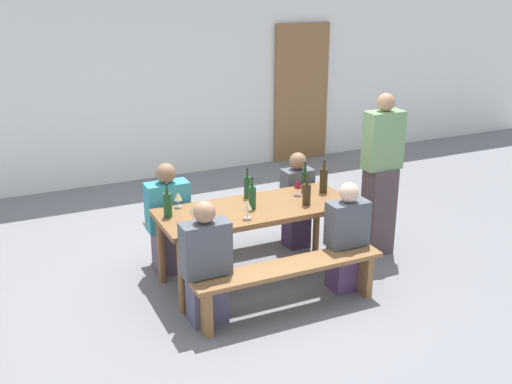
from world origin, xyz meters
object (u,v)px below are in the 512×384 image
bench_near (289,275)px  wine_glass_2 (298,184)px  seated_guest_near_0 (206,267)px  seated_guest_near_1 (347,240)px  wine_glass_0 (193,210)px  tasting_table (256,216)px  seated_guest_far_0 (168,222)px  wine_bottle_1 (324,180)px  wine_glass_1 (247,205)px  wine_glass_3 (178,197)px  standing_host (381,178)px  seated_guest_far_1 (297,202)px  wine_bottle_4 (307,193)px  wooden_door (301,93)px  wine_bottle_0 (168,204)px  wine_bottle_5 (252,197)px  bench_far (229,221)px  wine_bottle_2 (305,180)px  wine_bottle_3 (247,187)px

bench_near → wine_glass_2: size_ratio=10.42×
seated_guest_near_0 → seated_guest_near_1: bearing=-90.0°
wine_glass_0 → seated_guest_near_0: 0.55m
tasting_table → seated_guest_far_0: (-0.70, 0.52, -0.14)m
wine_bottle_1 → wine_glass_1: bearing=-162.2°
seated_guest_near_0 → seated_guest_far_0: 1.04m
wine_glass_3 → standing_host: size_ratio=0.09×
seated_guest_far_0 → seated_guest_far_1: 1.43m
wine_bottle_1 → wine_bottle_4: 0.39m
wooden_door → tasting_table: bearing=-124.7°
wooden_door → wine_bottle_4: size_ratio=6.69×
wine_glass_0 → seated_guest_far_0: (-0.04, 0.62, -0.34)m
wooden_door → wine_bottle_0: 4.57m
wine_glass_0 → wine_bottle_5: bearing=6.8°
tasting_table → seated_guest_far_0: 0.89m
bench_far → seated_guest_far_0: size_ratio=1.57×
wine_bottle_2 → wine_glass_3: (-1.30, 0.10, -0.01)m
bench_far → wine_bottle_2: size_ratio=5.85×
bench_near → seated_guest_near_1: bearing=12.4°
bench_near → seated_guest_far_0: size_ratio=1.57×
wine_bottle_0 → seated_guest_near_0: 0.74m
seated_guest_near_1 → standing_host: (0.74, 0.54, 0.33)m
tasting_table → wine_bottle_0: wine_bottle_0 is taller
wine_bottle_2 → seated_guest_near_1: seated_guest_near_1 is taller
tasting_table → wine_bottle_5: 0.21m
bench_far → wine_bottle_0: (-0.82, -0.55, 0.52)m
seated_guest_far_1 → standing_host: standing_host is taller
bench_far → wine_glass_1: 1.06m
wooden_door → bench_near: 4.76m
wooden_door → wine_bottle_0: wooden_door is taller
bench_near → standing_host: size_ratio=1.03×
wine_bottle_5 → wine_glass_3: bearing=152.4°
seated_guest_near_1 → seated_guest_far_1: size_ratio=1.00×
wine_bottle_3 → bench_near: bearing=-91.9°
bench_near → wine_glass_3: bearing=124.3°
wine_glass_2 → wine_bottle_0: bearing=180.0°
wine_glass_1 → seated_guest_near_0: 0.70m
wine_bottle_2 → seated_guest_near_0: bearing=-151.6°
wooden_door → bench_near: size_ratio=1.19×
wine_bottle_2 → wine_glass_1: bearing=-152.5°
seated_guest_near_1 → seated_guest_far_0: bearing=53.1°
wine_bottle_1 → wine_bottle_2: size_ratio=1.12×
standing_host → wine_bottle_1: bearing=-5.9°
seated_guest_far_0 → wine_bottle_3: bearing=71.2°
bench_far → wine_bottle_5: bearing=-93.9°
bench_far → seated_guest_near_0: size_ratio=1.61×
bench_near → standing_host: (1.42, 0.69, 0.48)m
bench_far → wine_glass_3: (-0.66, -0.37, 0.51)m
wooden_door → bench_far: (-2.35, -2.73, -0.70)m
seated_guest_far_0 → wooden_door: bearing=133.3°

